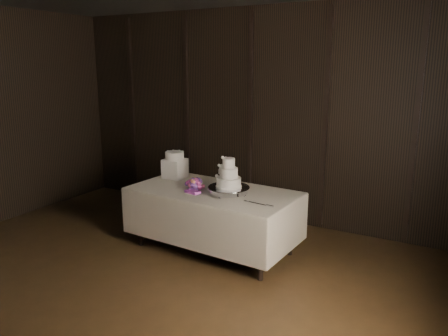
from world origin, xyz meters
TOP-DOWN VIEW (x-y plane):
  - room at (0.00, 0.00)m, footprint 6.08×7.08m
  - display_table at (0.19, 2.12)m, footprint 2.04×1.15m
  - cake_stand at (0.43, 2.06)m, footprint 0.59×0.59m
  - wedding_cake at (0.41, 2.05)m, footprint 0.32×0.28m
  - bouquet at (-0.01, 2.02)m, footprint 0.35×0.43m
  - box_pedestal at (-0.55, 2.38)m, footprint 0.26×0.26m
  - small_cake at (-0.55, 2.38)m, footprint 0.26×0.26m
  - cake_knife at (0.84, 1.91)m, footprint 0.37×0.07m

SIDE VIEW (x-z plane):
  - display_table at x=0.19m, z-range 0.04..0.80m
  - cake_knife at x=0.84m, z-range 0.76..0.77m
  - cake_stand at x=0.43m, z-range 0.76..0.85m
  - bouquet at x=-0.01m, z-range 0.73..0.91m
  - box_pedestal at x=-0.55m, z-range 0.76..1.01m
  - wedding_cake at x=0.41m, z-range 0.81..1.15m
  - small_cake at x=-0.55m, z-range 1.01..1.11m
  - room at x=0.00m, z-range -0.04..3.04m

